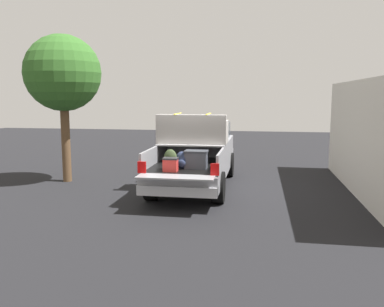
# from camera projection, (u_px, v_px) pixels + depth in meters

# --- Properties ---
(ground_plane) EXTENTS (40.00, 40.00, 0.00)m
(ground_plane) POSITION_uv_depth(u_px,v_px,m) (195.00, 187.00, 12.15)
(ground_plane) COLOR black
(pickup_truck) EXTENTS (6.05, 2.06, 2.23)m
(pickup_truck) POSITION_uv_depth(u_px,v_px,m) (197.00, 154.00, 12.36)
(pickup_truck) COLOR gray
(pickup_truck) RESTS_ON ground_plane
(building_facade) EXTENTS (8.25, 0.36, 3.16)m
(building_facade) POSITION_uv_depth(u_px,v_px,m) (363.00, 138.00, 10.96)
(building_facade) COLOR silver
(building_facade) RESTS_ON ground_plane
(tree_background) EXTENTS (2.37, 2.37, 4.62)m
(tree_background) POSITION_uv_depth(u_px,v_px,m) (63.00, 74.00, 12.47)
(tree_background) COLOR brown
(tree_background) RESTS_ON ground_plane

